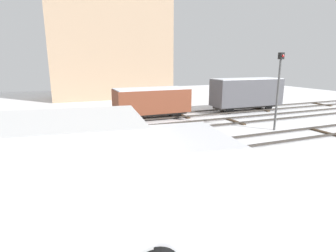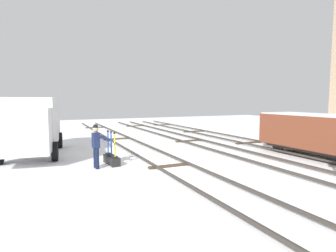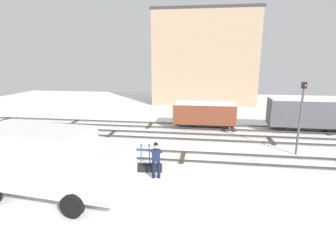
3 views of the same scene
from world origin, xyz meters
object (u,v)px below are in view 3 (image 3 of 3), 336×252
rail_worker (156,158)px  delivery_truck (51,160)px  switch_lever_frame (150,167)px  freight_car_near_switch (204,113)px  freight_car_back_track (306,113)px  signal_post (301,112)px

rail_worker → delivery_truck: (-3.88, -2.44, 0.61)m
switch_lever_frame → delivery_truck: bearing=-143.7°
freight_car_near_switch → freight_car_back_track: 7.92m
freight_car_near_switch → freight_car_back_track: size_ratio=0.88×
signal_post → switch_lever_frame: bearing=-155.8°
switch_lever_frame → delivery_truck: (-3.42, -3.15, 1.40)m
rail_worker → freight_car_back_track: (10.07, 10.06, 0.45)m
switch_lever_frame → freight_car_back_track: 14.13m
switch_lever_frame → freight_car_near_switch: 9.75m
switch_lever_frame → rail_worker: bearing=-63.4°
signal_post → freight_car_back_track: 6.21m
delivery_truck → freight_car_back_track: size_ratio=1.15×
rail_worker → freight_car_near_switch: bearing=71.7°
switch_lever_frame → freight_car_back_track: bearing=35.4°
delivery_truck → freight_car_back_track: (13.94, 12.49, -0.17)m
delivery_truck → signal_post: size_ratio=1.51×
signal_post → freight_car_near_switch: signal_post is taller
delivery_truck → freight_car_near_switch: bearing=70.7°
switch_lever_frame → freight_car_near_switch: size_ratio=0.29×
delivery_truck → signal_post: (11.63, 6.84, 0.98)m
delivery_truck → signal_post: 13.53m
freight_car_back_track → freight_car_near_switch: bearing=-179.1°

